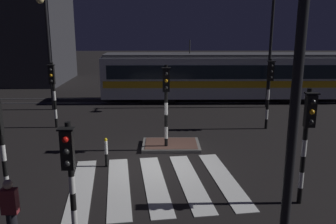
{
  "coord_description": "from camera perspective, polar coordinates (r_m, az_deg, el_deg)",
  "views": [
    {
      "loc": [
        0.3,
        -12.48,
        5.13
      ],
      "look_at": [
        0.49,
        2.64,
        1.4
      ],
      "focal_mm": 37.94,
      "sensor_mm": 36.0,
      "label": 1
    }
  ],
  "objects": [
    {
      "name": "rail_near",
      "position": [
        23.86,
        -1.43,
        1.47
      ],
      "size": [
        80.0,
        0.12,
        0.03
      ],
      "primitive_type": "cube",
      "color": "#59595E",
      "rests_on": "ground"
    },
    {
      "name": "traffic_island",
      "position": [
        15.34,
        0.49,
        -5.34
      ],
      "size": [
        2.45,
        1.69,
        0.18
      ],
      "color": "slate",
      "rests_on": "ground"
    },
    {
      "name": "ground_plane",
      "position": [
        13.5,
        -1.98,
        -8.49
      ],
      "size": [
        120.0,
        120.0,
        0.0
      ],
      "primitive_type": "plane",
      "color": "black"
    },
    {
      "name": "rail_far",
      "position": [
        25.26,
        -1.39,
        2.17
      ],
      "size": [
        80.0,
        0.12,
        0.03
      ],
      "primitive_type": "cube",
      "color": "#59595E",
      "rests_on": "ground"
    },
    {
      "name": "street_lamp_near_kerb",
      "position": [
        6.18,
        21.06,
        7.01
      ],
      "size": [
        0.44,
        1.21,
        7.07
      ],
      "color": "black",
      "rests_on": "ground"
    },
    {
      "name": "traffic_light_corner_near_right",
      "position": [
        10.62,
        21.45,
        -2.75
      ],
      "size": [
        0.36,
        0.42,
        3.44
      ],
      "color": "black",
      "rests_on": "ground"
    },
    {
      "name": "traffic_light_corner_far_left",
      "position": [
        18.57,
        -18.0,
        4.07
      ],
      "size": [
        0.36,
        0.42,
        3.32
      ],
      "color": "black",
      "rests_on": "ground"
    },
    {
      "name": "crosswalk_zebra",
      "position": [
        12.04,
        -2.14,
        -11.33
      ],
      "size": [
        6.01,
        5.29,
        0.02
      ],
      "color": "silver",
      "rests_on": "ground"
    },
    {
      "name": "pedestrian_waiting_at_kerb",
      "position": [
        9.32,
        -23.92,
        -14.62
      ],
      "size": [
        0.36,
        0.24,
        1.71
      ],
      "color": "black",
      "rests_on": "ground"
    },
    {
      "name": "street_lamp_trackside_right",
      "position": [
        22.78,
        16.51,
        12.87
      ],
      "size": [
        0.44,
        1.21,
        7.93
      ],
      "color": "black",
      "rests_on": "ground"
    },
    {
      "name": "traffic_light_corner_far_right",
      "position": [
        18.11,
        15.98,
        4.42
      ],
      "size": [
        0.36,
        0.42,
        3.53
      ],
      "color": "black",
      "rests_on": "ground"
    },
    {
      "name": "traffic_light_kerb_mid_left",
      "position": [
        8.45,
        -15.54,
        -8.49
      ],
      "size": [
        0.36,
        0.42,
        3.02
      ],
      "color": "black",
      "rests_on": "ground"
    },
    {
      "name": "traffic_light_corner_near_left",
      "position": [
        10.81,
        -25.43,
        -3.48
      ],
      "size": [
        0.36,
        0.42,
        3.28
      ],
      "color": "black",
      "rests_on": "ground"
    },
    {
      "name": "street_lamp_trackside_left",
      "position": [
        22.36,
        -18.9,
        10.98
      ],
      "size": [
        0.44,
        1.21,
        6.7
      ],
      "color": "black",
      "rests_on": "ground"
    },
    {
      "name": "bollard_island_edge",
      "position": [
        13.34,
        -9.9,
        -6.41
      ],
      "size": [
        0.12,
        0.12,
        1.11
      ],
      "color": "black",
      "rests_on": "ground"
    },
    {
      "name": "tram",
      "position": [
        24.62,
        9.32,
        5.78
      ],
      "size": [
        16.93,
        2.58,
        4.15
      ],
      "color": "silver",
      "rests_on": "ground"
    },
    {
      "name": "traffic_light_median_centre",
      "position": [
        14.31,
        -0.3,
        2.69
      ],
      "size": [
        0.36,
        0.42,
        3.58
      ],
      "color": "black",
      "rests_on": "ground"
    }
  ]
}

